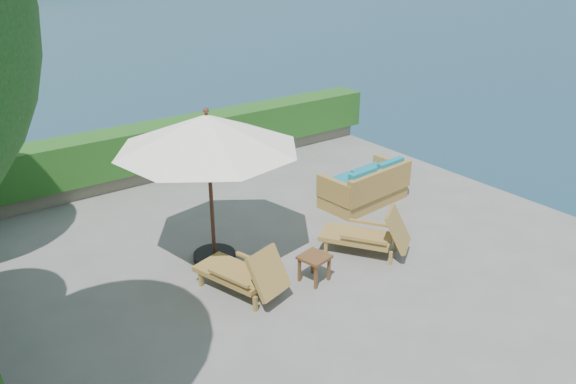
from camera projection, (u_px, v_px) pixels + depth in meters
ground at (301, 265)px, 10.28m from camera, size 12.00×12.00×0.00m
foundation at (300, 334)px, 10.90m from camera, size 12.00×12.00×3.00m
planter_wall_far at (168, 167)px, 14.35m from camera, size 12.00×0.60×0.36m
hedge_far at (166, 143)px, 14.08m from camera, size 12.40×0.90×1.00m
patio_umbrella at (207, 134)px, 9.50m from camera, size 3.81×3.81×2.89m
lounge_left at (245, 273)px, 9.28m from camera, size 1.11×1.75×0.94m
lounge_right at (370, 234)px, 10.52m from camera, size 1.48×1.74×0.95m
side_table at (314, 260)px, 9.63m from camera, size 0.55×0.55×0.49m
wicker_loveseat at (366, 187)px, 12.62m from camera, size 2.12×1.23×0.99m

